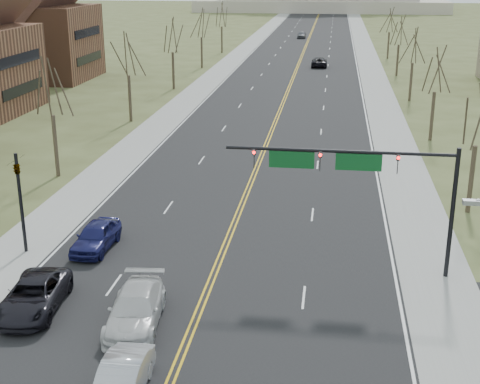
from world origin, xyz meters
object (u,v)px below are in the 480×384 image
(car_sb_inner_lead, at_px, (121,381))
(car_sb_outer_second, at_px, (96,236))
(signal_mast, at_px, (357,171))
(car_far_sb, at_px, (302,35))
(car_sb_outer_lead, at_px, (33,296))
(car_sb_inner_second, at_px, (136,309))
(car_far_nb, at_px, (319,62))
(signal_left, at_px, (20,192))

(car_sb_inner_lead, xyz_separation_m, car_sb_outer_second, (-5.88, 13.77, 0.05))
(signal_mast, xyz_separation_m, car_far_sb, (-9.18, 124.24, -4.96))
(car_sb_outer_lead, relative_size, car_sb_inner_second, 0.97)
(car_sb_inner_lead, xyz_separation_m, car_far_nb, (5.16, 91.36, 0.00))
(signal_left, bearing_deg, car_sb_outer_second, 12.92)
(car_sb_outer_second, bearing_deg, car_sb_inner_second, -58.25)
(signal_mast, height_order, car_sb_outer_second, signal_mast)
(car_sb_inner_second, bearing_deg, car_far_sb, 83.66)
(car_sb_outer_lead, height_order, car_far_sb, car_far_sb)
(signal_left, height_order, car_sb_inner_lead, signal_left)
(car_sb_outer_second, height_order, car_far_sb, car_sb_outer_second)
(car_far_nb, bearing_deg, car_sb_outer_lead, 82.02)
(car_sb_outer_second, distance_m, car_far_sb, 123.45)
(car_sb_inner_lead, relative_size, car_far_sb, 0.99)
(car_far_nb, bearing_deg, car_sb_inner_second, 85.60)
(car_sb_outer_lead, bearing_deg, signal_mast, 17.87)
(signal_mast, relative_size, car_sb_outer_lead, 2.18)
(signal_left, bearing_deg, car_sb_inner_lead, -52.42)
(car_far_nb, bearing_deg, signal_mast, 92.56)
(signal_left, xyz_separation_m, car_far_nb, (15.05, 78.51, -2.94))
(signal_left, bearing_deg, car_sb_inner_second, -39.69)
(car_far_nb, bearing_deg, car_sb_inner_lead, 86.49)
(car_far_sb, bearing_deg, signal_mast, -85.10)
(car_sb_outer_lead, bearing_deg, signal_left, 112.47)
(car_sb_outer_lead, distance_m, car_sb_outer_second, 7.59)
(car_sb_outer_lead, height_order, car_sb_inner_second, car_sb_inner_second)
(car_far_nb, distance_m, car_far_sb, 46.04)
(car_sb_inner_lead, bearing_deg, signal_left, 126.88)
(signal_mast, distance_m, car_far_sb, 124.68)
(car_sb_outer_second, bearing_deg, car_far_nb, 83.27)
(signal_left, xyz_separation_m, car_sb_outer_second, (4.01, 0.92, -2.89))
(signal_left, height_order, car_sb_inner_second, signal_left)
(signal_left, distance_m, car_sb_inner_lead, 16.48)
(signal_mast, height_order, car_sb_inner_second, signal_mast)
(car_sb_outer_lead, xyz_separation_m, car_sb_outer_second, (0.47, 7.58, 0.04))
(signal_left, relative_size, car_sb_inner_second, 1.05)
(car_sb_inner_lead, height_order, car_sb_outer_lead, car_sb_outer_lead)
(car_sb_inner_lead, xyz_separation_m, car_sb_outer_lead, (-6.36, 6.19, 0.01))
(car_sb_inner_second, bearing_deg, car_far_nb, 79.93)
(signal_mast, relative_size, car_sb_inner_second, 2.12)
(car_sb_inner_lead, bearing_deg, car_sb_inner_second, 99.95)
(car_sb_inner_lead, bearing_deg, car_sb_outer_second, 112.43)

